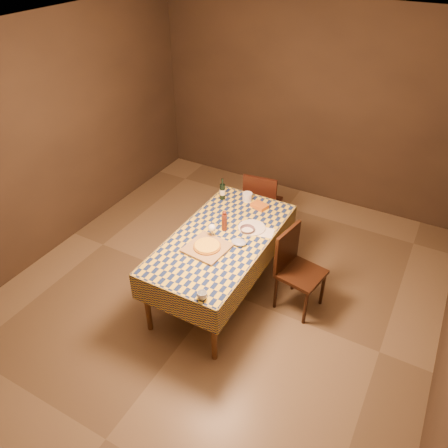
% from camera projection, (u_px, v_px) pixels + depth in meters
% --- Properties ---
extents(room, '(5.00, 5.10, 2.70)m').
position_uv_depth(room, '(221.00, 188.00, 4.15)').
color(room, brown).
rests_on(room, ground).
extents(dining_table, '(0.94, 1.84, 0.77)m').
position_uv_depth(dining_table, '(222.00, 243.00, 4.54)').
color(dining_table, brown).
rests_on(dining_table, ground).
extents(cutting_board, '(0.43, 0.43, 0.02)m').
position_uv_depth(cutting_board, '(207.00, 248.00, 4.32)').
color(cutting_board, '#9C7949').
rests_on(cutting_board, dining_table).
extents(pizza, '(0.34, 0.34, 0.03)m').
position_uv_depth(pizza, '(207.00, 246.00, 4.31)').
color(pizza, '#A5661B').
rests_on(pizza, cutting_board).
extents(pepper_mill, '(0.07, 0.07, 0.24)m').
position_uv_depth(pepper_mill, '(224.00, 221.00, 4.53)').
color(pepper_mill, '#4A1C11').
rests_on(pepper_mill, dining_table).
extents(bowl, '(0.16, 0.16, 0.05)m').
position_uv_depth(bowl, '(247.00, 230.00, 4.55)').
color(bowl, '#59424A').
rests_on(bowl, dining_table).
extents(wine_glass, '(0.09, 0.09, 0.16)m').
position_uv_depth(wine_glass, '(212.00, 228.00, 4.42)').
color(wine_glass, white).
rests_on(wine_glass, dining_table).
extents(wine_bottle, '(0.07, 0.07, 0.26)m').
position_uv_depth(wine_bottle, '(222.00, 191.00, 5.03)').
color(wine_bottle, black).
rests_on(wine_bottle, dining_table).
extents(deli_tub, '(0.13, 0.13, 0.10)m').
position_uv_depth(deli_tub, '(247.00, 197.00, 5.03)').
color(deli_tub, silver).
rests_on(deli_tub, dining_table).
extents(takeout_container, '(0.21, 0.17, 0.04)m').
position_uv_depth(takeout_container, '(260.00, 206.00, 4.93)').
color(takeout_container, '#BE6119').
rests_on(takeout_container, dining_table).
extents(white_plate, '(0.34, 0.34, 0.02)m').
position_uv_depth(white_plate, '(252.00, 228.00, 4.61)').
color(white_plate, white).
rests_on(white_plate, dining_table).
extents(tumbler, '(0.11, 0.11, 0.07)m').
position_uv_depth(tumbler, '(202.00, 295.00, 3.75)').
color(tumbler, white).
rests_on(tumbler, dining_table).
extents(flour_patch, '(0.26, 0.21, 0.00)m').
position_uv_depth(flour_patch, '(263.00, 232.00, 4.56)').
color(flour_patch, white).
rests_on(flour_patch, dining_table).
extents(flour_bag, '(0.18, 0.15, 0.05)m').
position_uv_depth(flour_bag, '(239.00, 242.00, 4.38)').
color(flour_bag, '#93A1BD').
rests_on(flour_bag, dining_table).
extents(chair_far, '(0.47, 0.48, 0.93)m').
position_uv_depth(chair_far, '(261.00, 202.00, 5.50)').
color(chair_far, black).
rests_on(chair_far, ground).
extents(chair_right, '(0.50, 0.49, 0.93)m').
position_uv_depth(chair_right, '(295.00, 265.00, 4.50)').
color(chair_right, black).
rests_on(chair_right, ground).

